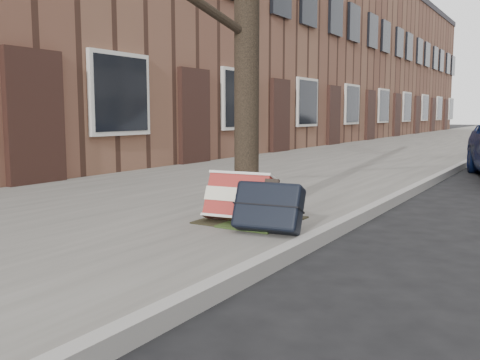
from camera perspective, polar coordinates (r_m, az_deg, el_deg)
The scene contains 6 objects.
ground at distance 3.47m, azimuth 20.71°, elevation -12.79°, with size 120.00×120.00×0.00m, color black.
near_sidewalk at distance 18.75m, azimuth 18.01°, elevation 3.37°, with size 5.00×70.00×0.12m, color gray.
house_near at distance 21.87m, azimuth 3.38°, elevation 13.21°, with size 6.80×40.00×7.00m, color brown.
dirt_patch at distance 5.21m, azimuth 1.17°, elevation -4.28°, with size 0.85×0.85×0.01m, color black.
suitcase_red at distance 5.08m, azimuth -0.10°, elevation -1.89°, with size 0.63×0.17×0.45m, color maroon.
suitcase_navy at distance 4.65m, azimuth 3.05°, elevation -2.86°, with size 0.59×0.19×0.42m, color black.
Camera 1 is at (0.55, -3.23, 1.15)m, focal length 40.00 mm.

